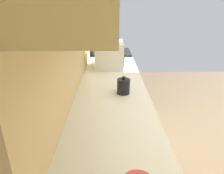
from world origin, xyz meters
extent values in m
cube|color=#EAC47F|center=(0.00, 1.67, 1.34)|extent=(4.15, 0.12, 2.67)
cube|color=beige|center=(-0.40, 1.30, 0.44)|extent=(3.20, 0.63, 0.88)
cube|color=white|center=(-0.40, 1.30, 0.89)|extent=(3.23, 0.66, 0.02)
cube|color=#332819|center=(-0.17, 0.98, 0.44)|extent=(0.01, 0.01, 0.81)
cube|color=#332819|center=(0.29, 0.98, 0.44)|extent=(0.01, 0.01, 0.81)
cube|color=#332819|center=(0.74, 0.98, 0.44)|extent=(0.01, 0.01, 0.81)
cube|color=black|center=(1.51, 1.29, 0.45)|extent=(0.61, 0.64, 0.90)
cube|color=black|center=(1.51, 0.96, 0.41)|extent=(0.48, 0.01, 0.50)
cube|color=black|center=(1.51, 1.29, 0.91)|extent=(0.58, 0.61, 0.02)
cube|color=black|center=(1.51, 1.59, 0.99)|extent=(0.58, 0.04, 0.18)
cylinder|color=#38383D|center=(1.38, 1.17, 0.93)|extent=(0.11, 0.11, 0.01)
cylinder|color=#38383D|center=(1.65, 1.17, 0.93)|extent=(0.11, 0.11, 0.01)
cylinder|color=#38383D|center=(1.38, 1.40, 0.93)|extent=(0.11, 0.11, 0.01)
cylinder|color=#38383D|center=(1.65, 1.40, 0.93)|extent=(0.11, 0.11, 0.01)
cube|color=white|center=(0.73, 1.32, 1.05)|extent=(0.46, 0.34, 0.31)
cube|color=black|center=(0.69, 1.14, 1.05)|extent=(0.29, 0.01, 0.22)
cube|color=#2D2D33|center=(0.91, 1.14, 1.05)|extent=(0.08, 0.01, 0.22)
cylinder|color=black|center=(-0.12, 1.19, 0.97)|extent=(0.11, 0.11, 0.13)
cylinder|color=black|center=(-0.12, 1.19, 1.05)|extent=(0.03, 0.03, 0.02)
cylinder|color=black|center=(-0.06, 1.19, 0.99)|extent=(0.07, 0.02, 0.05)
camera|label=1|loc=(-1.77, 1.31, 1.64)|focal=32.31mm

